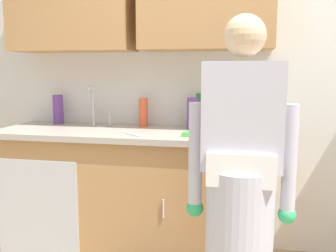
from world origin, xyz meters
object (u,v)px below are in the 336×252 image
Objects in this scene: bottle_dish_liquid at (200,110)px; bottle_cleaner_spray at (192,113)px; bottle_soap at (58,109)px; person_at_sink at (240,205)px; sink at (91,131)px; bottle_water_short at (143,112)px; cup_by_sink at (209,130)px; sponge at (191,134)px; knife_on_counter at (132,134)px.

bottle_dish_liquid is 0.11m from bottle_cleaner_spray.
bottle_soap is at bearing 176.75° from bottle_cleaner_spray.
bottle_cleaner_spray is (-0.36, 0.82, 0.36)m from person_at_sink.
sink is 2.20× the size of bottle_cleaner_spray.
bottle_cleaner_spray is (0.73, 0.13, 0.13)m from sink.
bottle_water_short is 2.04× the size of cup_by_sink.
person_at_sink is 14.73× the size of sponge.
knife_on_counter is at bearing -27.21° from sink.
bottle_water_short is (-0.74, 0.87, 0.36)m from person_at_sink.
bottle_cleaner_spray is at bearing 10.54° from sink.
cup_by_sink is 0.96× the size of sponge.
sink is 2.32× the size of bottle_water_short.
bottle_soap is at bearing -178.23° from bottle_dish_liquid.
cup_by_sink is 0.14m from sponge.
bottle_dish_liquid is (-0.31, 0.92, 0.37)m from person_at_sink.
sink is 0.78m from sponge.
sink reaches higher than cup_by_sink.
sink is 0.31× the size of person_at_sink.
bottle_water_short is at bearing -0.96° from bottle_soap.
bottle_dish_liquid is 0.43m from bottle_water_short.
cup_by_sink is 0.52m from knife_on_counter.
bottle_soap reaches higher than sponge.
bottle_dish_liquid is at bearing 103.27° from cup_by_sink.
bottle_soap is (-0.36, 0.20, 0.13)m from sink.
sink is 4.55× the size of sponge.
knife_on_counter is (-0.51, 0.04, -0.05)m from cup_by_sink.
bottle_soap is 2.18× the size of cup_by_sink.
sponge is (0.03, -0.31, -0.10)m from bottle_cleaner_spray.
sink is at bearing 165.54° from cup_by_sink.
bottle_dish_liquid reaches higher than sponge.
bottle_water_short is (0.34, 0.18, 0.12)m from sink.
bottle_water_short reaches higher than sponge.
cup_by_sink is (1.24, -0.42, -0.06)m from bottle_soap.
sponge is (1.12, -0.37, -0.10)m from bottle_soap.
bottle_soap is 0.96× the size of knife_on_counter.
sponge is (0.76, -0.18, 0.03)m from sink.
bottle_dish_liquid is (0.77, 0.23, 0.14)m from sink.
person_at_sink is at bearing -66.60° from bottle_cleaner_spray.
cup_by_sink is at bearing -76.73° from bottle_dish_liquid.
sponge is (-0.01, -0.41, -0.11)m from bottle_dish_liquid.
bottle_dish_liquid is at bearing 64.29° from bottle_cleaner_spray.
bottle_water_short reaches higher than cup_by_sink.
bottle_soap is 1.01× the size of bottle_cleaner_spray.
bottle_soap is at bearing 161.63° from sponge.
sink is 2.18× the size of bottle_soap.
knife_on_counter is (0.73, -0.39, -0.11)m from bottle_soap.
sponge is at bearing -83.59° from bottle_cleaner_spray.
person_at_sink is 1.04m from bottle_dish_liquid.
person_at_sink is 0.59m from cup_by_sink.
bottle_dish_liquid is 1.18× the size of bottle_water_short.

